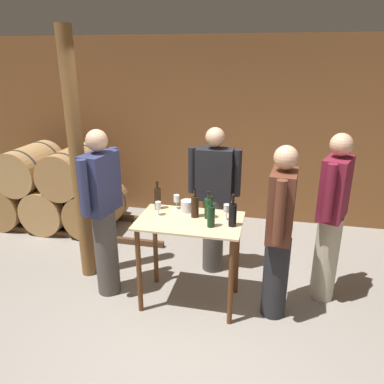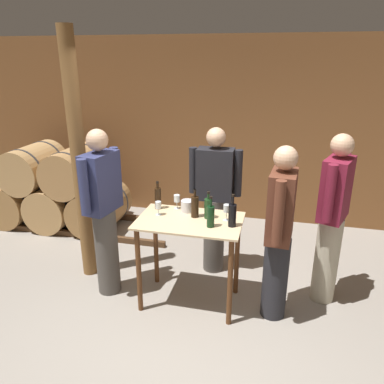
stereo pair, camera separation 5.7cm
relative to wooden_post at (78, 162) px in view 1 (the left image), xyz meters
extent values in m
plane|color=gray|center=(1.38, -0.75, -1.35)|extent=(14.00, 14.00, 0.00)
cube|color=brown|center=(1.38, 2.05, 0.00)|extent=(8.40, 0.05, 2.70)
cube|color=#4C331E|center=(-1.09, 0.78, -1.31)|extent=(3.54, 0.06, 0.08)
cube|color=#4C331E|center=(-1.09, 1.49, -1.31)|extent=(3.54, 0.06, 0.08)
cylinder|color=#9E7242|center=(-1.77, 1.14, -1.03)|extent=(0.64, 0.89, 0.64)
cylinder|color=#38383D|center=(-1.77, 0.87, -1.03)|extent=(0.66, 0.03, 0.66)
cylinder|color=#38383D|center=(-1.77, 1.40, -1.03)|extent=(0.66, 0.03, 0.66)
cylinder|color=tan|center=(-1.09, 1.14, -1.03)|extent=(0.64, 0.89, 0.64)
cylinder|color=#38383D|center=(-1.09, 0.87, -1.03)|extent=(0.66, 0.03, 0.66)
cylinder|color=#38383D|center=(-1.09, 1.40, -1.03)|extent=(0.66, 0.03, 0.66)
cylinder|color=#9E7242|center=(-0.42, 1.14, -1.03)|extent=(0.64, 0.89, 0.64)
cylinder|color=#38383D|center=(-0.42, 0.87, -1.03)|extent=(0.66, 0.03, 0.66)
cylinder|color=#38383D|center=(-0.42, 1.40, -1.03)|extent=(0.66, 0.03, 0.66)
cylinder|color=tan|center=(-1.43, 1.14, -0.48)|extent=(0.64, 0.89, 0.64)
cylinder|color=#38383D|center=(-1.43, 0.87, -0.48)|extent=(0.66, 0.03, 0.66)
cylinder|color=#38383D|center=(-1.43, 1.40, -0.48)|extent=(0.66, 0.03, 0.66)
cylinder|color=#AD7F4C|center=(-0.76, 1.14, -0.48)|extent=(0.64, 0.89, 0.64)
cylinder|color=#38383D|center=(-0.76, 0.87, -0.48)|extent=(0.66, 0.03, 0.66)
cylinder|color=#38383D|center=(-0.76, 1.40, -0.48)|extent=(0.66, 0.03, 0.66)
cube|color=#D1B284|center=(1.28, -0.26, -0.44)|extent=(1.01, 0.64, 0.02)
cylinder|color=#593319|center=(0.83, -0.52, -0.90)|extent=(0.05, 0.05, 0.90)
cylinder|color=#593319|center=(1.72, -0.52, -0.90)|extent=(0.05, 0.05, 0.90)
cylinder|color=#593319|center=(0.83, -0.01, -0.90)|extent=(0.05, 0.05, 0.90)
cylinder|color=#593319|center=(1.72, -0.01, -0.90)|extent=(0.05, 0.05, 0.90)
cylinder|color=brown|center=(0.00, 0.00, 0.00)|extent=(0.16, 0.16, 2.70)
cylinder|color=black|center=(0.89, -0.06, -0.31)|extent=(0.07, 0.07, 0.22)
cylinder|color=black|center=(0.89, -0.06, -0.17)|extent=(0.02, 0.02, 0.07)
cylinder|color=black|center=(0.89, -0.06, -0.14)|extent=(0.03, 0.03, 0.02)
cylinder|color=black|center=(1.31, -0.18, -0.32)|extent=(0.08, 0.08, 0.21)
cylinder|color=black|center=(1.31, -0.18, -0.18)|extent=(0.02, 0.02, 0.08)
cylinder|color=black|center=(1.31, -0.18, -0.15)|extent=(0.03, 0.03, 0.02)
cylinder|color=#193819|center=(1.44, -0.18, -0.33)|extent=(0.08, 0.08, 0.20)
cylinder|color=#193819|center=(1.44, -0.18, -0.19)|extent=(0.02, 0.02, 0.08)
cylinder|color=black|center=(1.44, -0.18, -0.16)|extent=(0.03, 0.03, 0.02)
cylinder|color=black|center=(1.50, -0.37, -0.32)|extent=(0.07, 0.07, 0.20)
cylinder|color=black|center=(1.50, -0.37, -0.18)|extent=(0.02, 0.02, 0.10)
cylinder|color=black|center=(1.50, -0.37, -0.14)|extent=(0.03, 0.03, 0.02)
cylinder|color=black|center=(1.69, -0.31, -0.32)|extent=(0.07, 0.07, 0.21)
cylinder|color=black|center=(1.69, -0.31, -0.16)|extent=(0.02, 0.02, 0.10)
cylinder|color=black|center=(1.69, -0.31, -0.12)|extent=(0.03, 0.03, 0.02)
cylinder|color=silver|center=(0.95, -0.22, -0.42)|extent=(0.06, 0.06, 0.00)
cylinder|color=silver|center=(0.95, -0.22, -0.39)|extent=(0.01, 0.01, 0.07)
cylinder|color=silver|center=(0.95, -0.22, -0.32)|extent=(0.06, 0.06, 0.07)
cylinder|color=silver|center=(1.08, -0.02, -0.42)|extent=(0.06, 0.06, 0.00)
cylinder|color=silver|center=(1.08, -0.02, -0.39)|extent=(0.01, 0.01, 0.07)
cylinder|color=silver|center=(1.08, -0.02, -0.31)|extent=(0.06, 0.06, 0.07)
cylinder|color=silver|center=(1.62, -0.19, -0.42)|extent=(0.06, 0.06, 0.00)
cylinder|color=silver|center=(1.62, -0.19, -0.38)|extent=(0.01, 0.01, 0.08)
cylinder|color=silver|center=(1.62, -0.19, -0.30)|extent=(0.06, 0.06, 0.07)
cylinder|color=silver|center=(1.21, -0.06, -0.37)|extent=(0.13, 0.13, 0.12)
cylinder|color=#232328|center=(2.12, -0.28, -0.93)|extent=(0.24, 0.24, 0.83)
cube|color=#592D1E|center=(2.12, -0.28, -0.20)|extent=(0.25, 0.42, 0.64)
sphere|color=tan|center=(2.12, -0.28, 0.25)|extent=(0.21, 0.21, 0.21)
cylinder|color=#592D1E|center=(2.15, -0.03, -0.17)|extent=(0.09, 0.09, 0.57)
cylinder|color=#592D1E|center=(2.10, -0.53, -0.17)|extent=(0.09, 0.09, 0.57)
cylinder|color=#4C4742|center=(0.38, -0.28, -0.88)|extent=(0.24, 0.24, 0.94)
cube|color=navy|center=(0.38, -0.28, -0.11)|extent=(0.29, 0.43, 0.59)
sphere|color=tan|center=(0.38, -0.28, 0.31)|extent=(0.21, 0.21, 0.21)
cylinder|color=navy|center=(0.34, -0.53, -0.08)|extent=(0.09, 0.09, 0.53)
cylinder|color=navy|center=(0.43, -0.03, -0.08)|extent=(0.09, 0.09, 0.53)
cylinder|color=#B7AD93|center=(2.62, 0.11, -0.89)|extent=(0.24, 0.24, 0.92)
cube|color=maroon|center=(2.62, 0.11, -0.13)|extent=(0.34, 0.45, 0.60)
sphere|color=tan|center=(2.62, 0.11, 0.30)|extent=(0.21, 0.21, 0.21)
cylinder|color=maroon|center=(2.70, 0.34, -0.10)|extent=(0.09, 0.09, 0.54)
cylinder|color=maroon|center=(2.53, -0.13, -0.10)|extent=(0.09, 0.09, 0.54)
cylinder|color=#4C4742|center=(1.40, 0.42, -0.90)|extent=(0.24, 0.24, 0.90)
cube|color=black|center=(1.40, 0.42, -0.17)|extent=(0.40, 0.22, 0.58)
sphere|color=tan|center=(1.40, 0.42, 0.25)|extent=(0.21, 0.21, 0.21)
cylinder|color=black|center=(1.65, 0.42, -0.14)|extent=(0.09, 0.09, 0.52)
cylinder|color=black|center=(1.15, 0.42, -0.14)|extent=(0.09, 0.09, 0.52)
camera|label=1|loc=(2.01, -3.47, 1.06)|focal=35.00mm
camera|label=2|loc=(2.07, -3.46, 1.06)|focal=35.00mm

